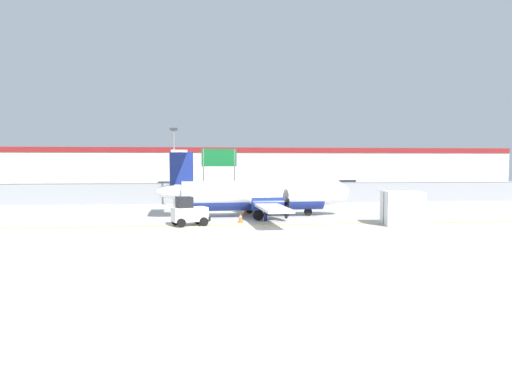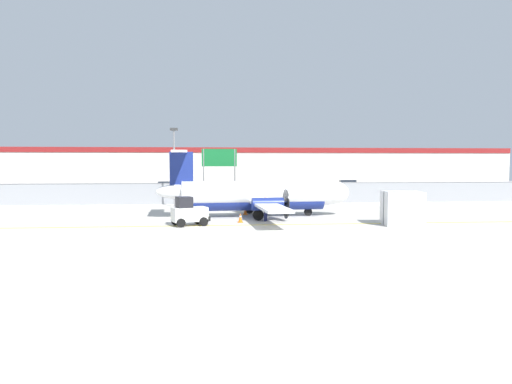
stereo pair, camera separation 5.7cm
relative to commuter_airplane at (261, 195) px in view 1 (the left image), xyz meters
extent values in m
plane|color=#BCB7AD|center=(-0.03, -6.63, -1.60)|extent=(140.00, 140.00, 0.00)
cube|color=yellow|center=(-0.03, -4.63, -1.60)|extent=(84.00, 0.20, 0.01)
cube|color=gray|center=(-0.03, 11.37, -0.60)|extent=(98.00, 0.04, 2.00)
cylinder|color=slate|center=(-0.03, 11.37, 0.45)|extent=(98.00, 0.10, 0.10)
cube|color=#38383A|center=(-0.03, 22.87, -1.54)|extent=(98.00, 17.00, 0.12)
cube|color=beige|center=(-0.03, 41.37, 1.65)|extent=(91.00, 8.00, 6.50)
cube|color=maroon|center=(-0.03, 37.37, 4.50)|extent=(91.00, 0.20, 0.80)
cylinder|color=white|center=(-0.26, -0.02, 0.15)|extent=(11.30, 2.64, 1.90)
ellipsoid|color=white|center=(5.61, 0.37, 0.15)|extent=(2.70, 1.97, 1.80)
ellipsoid|color=white|center=(-6.14, -0.41, 0.35)|extent=(3.22, 1.25, 1.05)
cylinder|color=navy|center=(-0.26, -0.02, -0.38)|extent=(10.13, 2.15, 1.48)
cube|color=white|center=(-0.16, -0.01, -0.42)|extent=(2.66, 16.07, 0.18)
cylinder|color=navy|center=(-0.14, 2.60, -0.42)|extent=(2.25, 1.04, 0.90)
cone|color=black|center=(1.01, 2.67, -0.42)|extent=(0.48, 0.47, 0.44)
cylinder|color=#262626|center=(1.16, 2.68, -0.42)|extent=(0.18, 2.10, 2.10)
cylinder|color=navy|center=(0.21, -2.59, -0.42)|extent=(2.25, 1.04, 0.90)
cone|color=black|center=(1.36, -2.52, -0.42)|extent=(0.48, 0.47, 0.44)
cylinder|color=#262626|center=(1.51, -2.51, -0.42)|extent=(0.18, 2.10, 2.10)
cube|color=navy|center=(-5.85, -0.39, 1.70)|extent=(1.71, 0.29, 3.10)
cube|color=white|center=(-5.99, -0.40, 3.25)|extent=(1.42, 4.86, 0.14)
cylinder|color=#59595B|center=(3.68, 0.24, -0.82)|extent=(0.15, 0.15, 0.97)
cylinder|color=black|center=(3.68, 0.24, -1.30)|extent=(0.61, 0.26, 0.60)
cylinder|color=#59595B|center=(-0.71, 2.17, -0.78)|extent=(0.15, 0.15, 0.90)
cylinder|color=black|center=(-0.71, 2.17, -1.22)|extent=(0.77, 0.27, 0.76)
cylinder|color=#59595B|center=(-0.41, -2.24, -0.78)|extent=(0.15, 0.15, 0.90)
cylinder|color=black|center=(-0.41, -2.24, -1.22)|extent=(0.77, 0.27, 0.76)
cube|color=silver|center=(-5.09, -4.48, -0.87)|extent=(2.45, 1.80, 0.90)
cube|color=black|center=(-5.41, -4.60, -0.07)|extent=(1.19, 1.25, 0.70)
cube|color=black|center=(-4.01, -4.07, -1.17)|extent=(0.54, 1.09, 0.30)
cylinder|color=black|center=(-4.60, -3.65, -1.32)|extent=(0.59, 0.37, 0.56)
cylinder|color=black|center=(-4.17, -4.77, -1.32)|extent=(0.59, 0.37, 0.56)
cylinder|color=black|center=(-6.00, -4.18, -1.32)|extent=(0.59, 0.37, 0.56)
cylinder|color=black|center=(-5.58, -5.30, -1.32)|extent=(0.59, 0.37, 0.56)
cylinder|color=#191E4C|center=(0.02, -2.68, -1.18)|extent=(0.22, 0.22, 0.85)
cylinder|color=#191E4C|center=(0.13, -2.50, -1.18)|extent=(0.22, 0.22, 0.85)
cylinder|color=yellow|center=(0.08, -2.59, -0.45)|extent=(0.47, 0.47, 0.60)
cylinder|color=yellow|center=(-0.04, -2.78, -0.42)|extent=(0.14, 0.14, 0.55)
cylinder|color=yellow|center=(0.19, -2.40, -0.42)|extent=(0.14, 0.14, 0.55)
sphere|color=tan|center=(0.08, -2.59, -0.01)|extent=(0.22, 0.22, 0.22)
cube|color=silver|center=(8.66, -5.54, -0.50)|extent=(2.61, 2.26, 2.20)
cube|color=#333338|center=(8.66, -5.54, -0.50)|extent=(2.43, 0.35, 2.20)
cube|color=orange|center=(-1.07, 1.42, -1.58)|extent=(0.36, 0.36, 0.04)
cone|color=orange|center=(-1.07, 1.42, -1.26)|extent=(0.28, 0.28, 0.60)
cylinder|color=white|center=(-1.07, 1.42, -1.18)|extent=(0.17, 0.17, 0.08)
cube|color=orange|center=(-4.63, -0.44, -1.58)|extent=(0.36, 0.36, 0.04)
cone|color=orange|center=(-4.63, -0.44, -1.26)|extent=(0.28, 0.28, 0.60)
cylinder|color=white|center=(-4.63, -0.44, -1.18)|extent=(0.17, 0.17, 0.08)
cube|color=orange|center=(-1.74, -3.28, -1.58)|extent=(0.36, 0.36, 0.04)
cone|color=orange|center=(-1.74, -3.28, -1.26)|extent=(0.28, 0.28, 0.60)
cylinder|color=white|center=(-1.74, -3.28, -1.18)|extent=(0.17, 0.17, 0.08)
cube|color=black|center=(-15.09, 19.54, -0.86)|extent=(4.25, 1.84, 0.80)
cube|color=#262D38|center=(-15.24, 19.54, -0.18)|extent=(2.25, 1.63, 0.56)
cylinder|color=black|center=(-13.66, 20.39, -1.18)|extent=(0.61, 0.22, 0.60)
cylinder|color=black|center=(-13.72, 18.59, -1.18)|extent=(0.61, 0.22, 0.60)
cylinder|color=black|center=(-16.46, 20.48, -1.18)|extent=(0.61, 0.22, 0.60)
cylinder|color=black|center=(-16.52, 18.68, -1.18)|extent=(0.61, 0.22, 0.60)
cube|color=#19662D|center=(-9.27, 25.75, -0.86)|extent=(4.30, 1.95, 0.80)
cube|color=#262D38|center=(-9.42, 25.76, -0.18)|extent=(2.29, 1.69, 0.56)
cylinder|color=black|center=(-7.82, 26.56, -1.18)|extent=(0.61, 0.24, 0.60)
cylinder|color=black|center=(-7.93, 24.77, -1.18)|extent=(0.61, 0.24, 0.60)
cylinder|color=black|center=(-10.61, 26.74, -1.18)|extent=(0.61, 0.24, 0.60)
cylinder|color=black|center=(-10.72, 24.94, -1.18)|extent=(0.61, 0.24, 0.60)
cube|color=#B28C19|center=(-5.76, 24.34, -0.86)|extent=(4.26, 1.84, 0.80)
cube|color=#262D38|center=(-5.61, 24.34, -0.18)|extent=(2.25, 1.63, 0.56)
cylinder|color=black|center=(-7.19, 23.49, -1.18)|extent=(0.61, 0.22, 0.60)
cylinder|color=black|center=(-7.13, 25.29, -1.18)|extent=(0.61, 0.22, 0.60)
cylinder|color=black|center=(-4.39, 23.40, -1.18)|extent=(0.61, 0.22, 0.60)
cylinder|color=black|center=(-4.33, 25.20, -1.18)|extent=(0.61, 0.22, 0.60)
cube|color=red|center=(-0.97, 23.73, -0.86)|extent=(4.36, 2.16, 0.80)
cube|color=#262D38|center=(-0.82, 23.75, -0.18)|extent=(2.36, 1.79, 0.56)
cylinder|color=black|center=(-2.26, 22.68, -1.18)|extent=(0.62, 0.27, 0.60)
cylinder|color=black|center=(-2.46, 24.47, -1.18)|extent=(0.62, 0.27, 0.60)
cylinder|color=black|center=(0.52, 22.99, -1.18)|extent=(0.62, 0.27, 0.60)
cylinder|color=black|center=(0.32, 24.78, -1.18)|extent=(0.62, 0.27, 0.60)
cube|color=slate|center=(5.03, 24.71, -0.86)|extent=(4.28, 1.92, 0.80)
cube|color=#262D38|center=(4.88, 24.72, -0.18)|extent=(2.28, 1.67, 0.56)
cylinder|color=black|center=(6.47, 25.54, -1.18)|extent=(0.61, 0.23, 0.60)
cylinder|color=black|center=(6.38, 23.74, -1.18)|extent=(0.61, 0.23, 0.60)
cylinder|color=black|center=(3.68, 25.69, -1.18)|extent=(0.61, 0.23, 0.60)
cylinder|color=black|center=(3.58, 23.89, -1.18)|extent=(0.61, 0.23, 0.60)
cube|color=gray|center=(8.89, 21.38, -0.86)|extent=(4.23, 1.79, 0.80)
cube|color=#262D38|center=(9.04, 21.38, -0.18)|extent=(2.23, 1.60, 0.56)
cylinder|color=black|center=(7.47, 20.51, -1.18)|extent=(0.60, 0.21, 0.60)
cylinder|color=black|center=(7.51, 22.31, -1.18)|extent=(0.60, 0.21, 0.60)
cylinder|color=black|center=(10.27, 20.45, -1.18)|extent=(0.60, 0.21, 0.60)
cylinder|color=black|center=(10.31, 22.25, -1.18)|extent=(0.60, 0.21, 0.60)
cube|color=gray|center=(15.22, 28.75, -0.86)|extent=(4.35, 2.12, 0.80)
cube|color=#262D38|center=(15.37, 28.73, -0.18)|extent=(2.35, 1.77, 0.56)
cylinder|color=black|center=(13.74, 27.99, -1.18)|extent=(0.62, 0.26, 0.60)
cylinder|color=black|center=(13.92, 29.79, -1.18)|extent=(0.62, 0.26, 0.60)
cylinder|color=black|center=(16.52, 27.71, -1.18)|extent=(0.62, 0.26, 0.60)
cylinder|color=black|center=(16.71, 29.50, -1.18)|extent=(0.62, 0.26, 0.60)
cylinder|color=slate|center=(-7.13, 8.79, 1.90)|extent=(0.16, 0.16, 7.00)
cube|color=#333333|center=(-7.13, 8.79, 5.55)|extent=(0.70, 0.30, 0.24)
cylinder|color=slate|center=(-4.50, 13.14, 1.15)|extent=(0.14, 0.14, 5.50)
cylinder|color=slate|center=(-1.30, 13.14, 1.15)|extent=(0.14, 0.14, 5.50)
cube|color=#14662D|center=(-2.90, 13.14, 3.00)|extent=(3.60, 0.10, 1.80)
camera|label=1|loc=(-3.65, -33.94, 2.40)|focal=32.00mm
camera|label=2|loc=(-3.59, -33.95, 2.40)|focal=32.00mm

